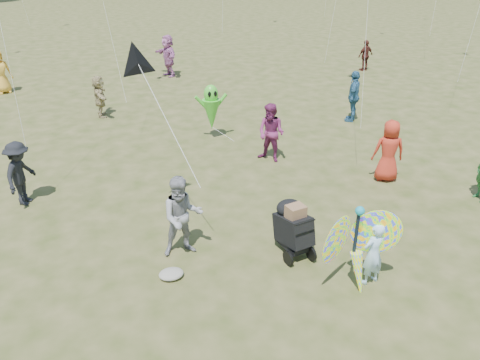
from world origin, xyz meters
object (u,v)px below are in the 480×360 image
at_px(crowd_d, 100,96).
at_px(jogging_stroller, 293,225).
at_px(crowd_e, 271,133).
at_px(butterfly_kite, 357,248).
at_px(adult_man, 182,217).
at_px(crowd_g, 0,72).
at_px(child_girl, 373,254).
at_px(crowd_h, 365,55).
at_px(crowd_a, 389,151).
at_px(crowd_c, 354,96).
at_px(alien_kite, 211,109).
at_px(crowd_b, 20,173).
at_px(crowd_j, 168,56).

distance_m(crowd_d, jogging_stroller, 10.20).
distance_m(crowd_e, butterfly_kite, 5.62).
relative_size(adult_man, crowd_g, 0.94).
height_order(child_girl, crowd_h, crowd_h).
xyz_separation_m(child_girl, crowd_a, (2.62, 3.55, 0.19)).
relative_size(crowd_h, jogging_stroller, 1.32).
bearing_deg(adult_man, crowd_g, 111.52).
relative_size(child_girl, jogging_stroller, 1.12).
bearing_deg(crowd_c, butterfly_kite, 9.87).
height_order(crowd_e, alien_kite, alien_kite).
height_order(crowd_b, crowd_g, crowd_g).
xyz_separation_m(crowd_b, crowd_g, (-1.71, 10.26, 0.11)).
bearing_deg(crowd_j, jogging_stroller, -16.50).
bearing_deg(crowd_e, adult_man, -81.31).
xyz_separation_m(crowd_b, butterfly_kite, (5.84, -5.03, 0.06)).
bearing_deg(crowd_a, crowd_c, -91.01).
xyz_separation_m(adult_man, crowd_d, (-1.16, 9.08, -0.10)).
height_order(child_girl, crowd_a, crowd_a).
bearing_deg(crowd_a, crowd_d, -29.94).
height_order(crowd_b, jogging_stroller, crowd_b).
bearing_deg(crowd_g, crowd_c, -55.86).
relative_size(crowd_b, crowd_c, 0.89).
distance_m(crowd_e, crowd_g, 12.62).
xyz_separation_m(crowd_j, alien_kite, (-0.07, -8.34, 0.03)).
height_order(crowd_e, crowd_j, crowd_j).
distance_m(child_girl, crowd_d, 11.76).
xyz_separation_m(crowd_c, alien_kite, (-5.05, -0.22, 0.10)).
bearing_deg(alien_kite, child_girl, -82.82).
xyz_separation_m(crowd_e, alien_kite, (-1.17, 2.09, 0.14)).
bearing_deg(crowd_j, crowd_b, -41.89).
xyz_separation_m(crowd_c, crowd_j, (-4.98, 8.12, 0.06)).
height_order(crowd_e, crowd_h, crowd_e).
distance_m(adult_man, alien_kite, 6.12).
xyz_separation_m(butterfly_kite, alien_kite, (-0.61, 7.69, 0.14)).
bearing_deg(crowd_h, crowd_e, 34.03).
height_order(crowd_d, crowd_g, crowd_g).
relative_size(child_girl, butterfly_kite, 0.68).
distance_m(crowd_a, crowd_h, 12.10).
xyz_separation_m(crowd_a, jogging_stroller, (-3.59, -2.24, -0.19)).
bearing_deg(child_girl, adult_man, -42.02).
relative_size(crowd_h, alien_kite, 0.83).
xyz_separation_m(crowd_h, butterfly_kite, (-8.71, -14.22, 0.11)).
relative_size(adult_man, crowd_e, 1.01).
height_order(crowd_j, alien_kite, crowd_j).
height_order(crowd_c, crowd_j, crowd_j).
bearing_deg(jogging_stroller, crowd_b, 133.42).
bearing_deg(butterfly_kite, crowd_j, 91.93).
distance_m(crowd_d, butterfly_kite, 11.65).
bearing_deg(crowd_c, child_girl, 11.80).
xyz_separation_m(crowd_e, crowd_g, (-8.10, 9.68, 0.06)).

